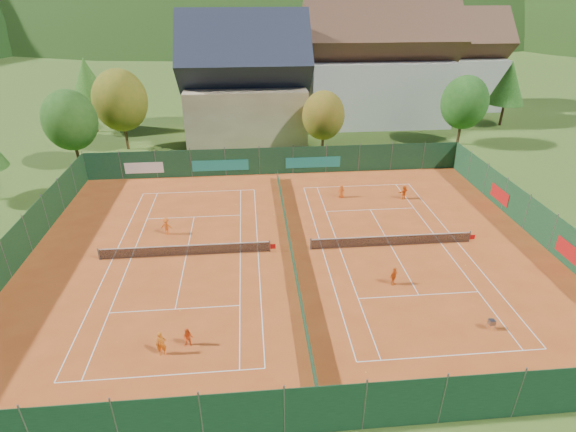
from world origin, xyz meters
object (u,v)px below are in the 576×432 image
at_px(hotel_block_a, 377,70).
at_px(hotel_block_b, 447,66).
at_px(ball_hopper, 492,322).
at_px(player_left_near, 161,344).
at_px(player_left_far, 166,226).
at_px(chalet, 245,87).
at_px(player_left_mid, 188,338).
at_px(player_right_far_b, 404,192).
at_px(player_right_near, 394,276).
at_px(player_right_far_a, 341,191).

bearing_deg(hotel_block_a, hotel_block_b, 29.74).
height_order(hotel_block_b, ball_hopper, hotel_block_b).
height_order(player_left_near, player_left_far, player_left_near).
relative_size(chalet, ball_hopper, 20.25).
distance_m(hotel_block_b, player_left_far, 57.15).
xyz_separation_m(chalet, player_left_mid, (-3.77, -39.78, -6.01)).
bearing_deg(player_left_near, player_left_far, 90.13).
relative_size(hotel_block_a, ball_hopper, 27.00).
distance_m(hotel_block_b, player_left_mid, 65.42).
height_order(ball_hopper, player_right_far_b, player_right_far_b).
bearing_deg(ball_hopper, hotel_block_a, 83.92).
bearing_deg(player_right_far_b, player_left_mid, 14.65).
xyz_separation_m(player_right_near, player_right_far_a, (-0.78, 14.37, -0.03)).
xyz_separation_m(hotel_block_a, hotel_block_b, (14.00, 8.00, -0.76)).
relative_size(player_left_near, player_right_near, 1.12).
height_order(chalet, player_right_far_a, chalet).
relative_size(player_left_near, player_left_far, 1.04).
bearing_deg(player_left_far, chalet, -97.31).
bearing_deg(player_left_near, player_right_far_b, 36.24).
bearing_deg(player_right_far_a, hotel_block_b, -119.13).
distance_m(chalet, player_left_far, 27.99).
relative_size(chalet, hotel_block_a, 0.75).
height_order(player_left_near, player_right_far_b, player_left_near).
height_order(player_left_mid, player_left_far, player_left_far).
xyz_separation_m(ball_hopper, player_right_far_b, (0.68, 18.49, 0.14)).
bearing_deg(hotel_block_b, player_right_far_b, -117.16).
height_order(hotel_block_b, player_right_far_b, hotel_block_b).
height_order(hotel_block_b, player_left_near, hotel_block_b).
xyz_separation_m(hotel_block_a, ball_hopper, (-4.90, -46.02, -6.83)).
bearing_deg(chalet, player_left_mid, -95.42).
bearing_deg(player_left_far, player_left_near, 104.47).
height_order(hotel_block_a, ball_hopper, hotel_block_a).
bearing_deg(player_right_near, hotel_block_a, 41.70).
bearing_deg(player_right_far_a, player_left_mid, 62.28).
distance_m(player_right_near, player_right_far_a, 14.39).
xyz_separation_m(hotel_block_a, player_right_far_b, (-4.23, -27.53, -6.69)).
bearing_deg(hotel_block_b, hotel_block_a, -150.26).
bearing_deg(player_left_mid, player_right_far_a, 59.72).
distance_m(chalet, ball_hopper, 42.86).
distance_m(player_left_near, player_right_far_a, 24.12).
relative_size(player_left_far, player_right_far_a, 1.13).
distance_m(player_left_mid, player_left_far, 13.67).
bearing_deg(player_left_far, player_left_mid, 110.60).
bearing_deg(player_right_far_b, player_right_far_a, -38.06).
xyz_separation_m(player_left_mid, player_left_far, (-3.14, 13.30, 0.12)).
bearing_deg(player_right_far_a, ball_hopper, 110.91).
bearing_deg(player_left_far, player_right_far_b, -159.82).
bearing_deg(player_left_near, hotel_block_a, 55.40).
bearing_deg(ball_hopper, player_right_near, 131.95).
height_order(chalet, player_left_far, chalet).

